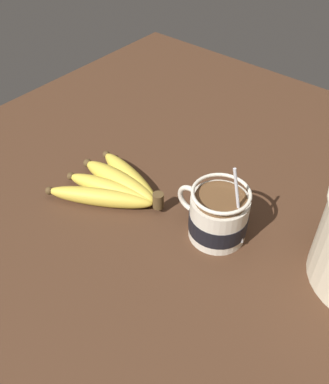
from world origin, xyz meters
TOP-DOWN VIEW (x-y plane):
  - table at (0.00, 0.00)cm, footprint 115.75×115.75cm
  - coffee_mug at (-6.23, 1.15)cm, footprint 13.58×9.83cm
  - banana_bunch at (14.30, 4.71)cm, footprint 20.04×17.49cm

SIDE VIEW (x-z plane):
  - table at x=0.00cm, z-range 0.00..2.85cm
  - banana_bunch at x=14.30cm, z-range 2.53..6.73cm
  - coffee_mug at x=-6.23cm, z-range -0.63..14.83cm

